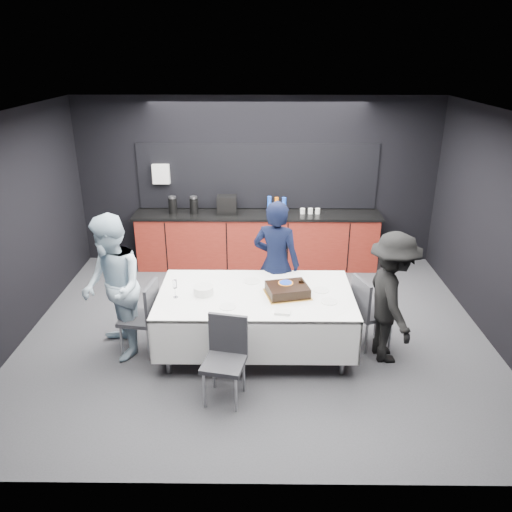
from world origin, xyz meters
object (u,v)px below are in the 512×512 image
Objects in this scene: person_left at (112,288)px; person_right at (391,298)px; plate_stack at (204,290)px; party_table at (256,303)px; cake_assembly at (288,290)px; chair_right at (368,308)px; chair_near at (226,352)px; chair_left at (144,313)px; person_center at (276,264)px; champagne_flute at (175,285)px.

person_right is at bearing 61.18° from person_left.
plate_stack is at bearing 82.11° from person_right.
party_table is 0.65m from plate_stack.
cake_assembly is 0.63× the size of chair_right.
cake_assembly reaches higher than chair_near.
chair_left reaches higher than party_table.
person_right is at bearing 165.51° from person_center.
champagne_flute reaches higher than chair_near.
person_right is (1.58, -0.15, 0.16)m from party_table.
chair_left is 1.00× the size of chair_right.
person_left reaches higher than cake_assembly.
party_table is 1.35× the size of person_center.
cake_assembly is 0.63× the size of chair_near.
person_right reaches higher than party_table.
party_table is at bearing 79.71° from person_right.
champagne_flute is at bearing 129.37° from chair_near.
plate_stack is 1.14m from person_center.
plate_stack is at bearing 179.54° from cake_assembly.
chair_near is at bearing -50.63° from champagne_flute.
person_right is at bearing -51.75° from chair_right.
chair_right is 0.52× the size of person_left.
chair_near is 2.04m from person_right.
person_center is 1.56m from person_right.
person_right is at bearing -1.82° from chair_left.
party_table is 0.43m from cake_assembly.
chair_right is 1.30m from person_center.
person_center is (0.57, 1.58, 0.33)m from chair_near.
chair_left is 1.80m from person_center.
champagne_flute is 0.57m from chair_left.
champagne_flute is 0.14× the size of person_right.
chair_left is (-1.72, -0.02, -0.31)m from cake_assembly.
person_center is 1.08× the size of person_right.
person_left is (-1.68, -0.10, 0.24)m from party_table.
champagne_flute is at bearing -164.80° from plate_stack.
chair_right is 0.54× the size of person_center.
person_center is at bearing 24.97° from chair_left.
chair_near reaches higher than party_table.
party_table is 1.38m from chair_right.
person_right reaches higher than chair_right.
person_right is (2.92, -0.09, 0.26)m from chair_left.
person_right reaches higher than cake_assembly.
chair_right is 3.08m from person_left.
person_right is (2.52, -0.03, -0.14)m from champagne_flute.
party_table is at bearing 71.24° from chair_near.
person_center is at bearing 69.01° from party_table.
person_right is (3.25, -0.06, -0.08)m from person_left.
chair_near is (-0.30, -0.89, -0.11)m from party_table.
chair_right is at bearing 65.91° from person_left.
champagne_flute reaches higher than chair_left.
champagne_flute reaches higher than chair_right.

